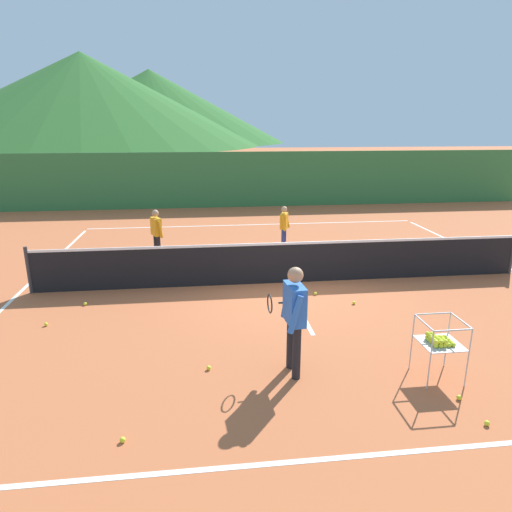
% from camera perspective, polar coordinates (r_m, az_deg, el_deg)
% --- Properties ---
extents(ground_plane, '(120.00, 120.00, 0.00)m').
position_cam_1_polar(ground_plane, '(10.60, 3.68, -3.36)').
color(ground_plane, '#BC6038').
extents(line_baseline_near, '(11.85, 0.08, 0.01)m').
position_cam_1_polar(line_baseline_near, '(5.71, 15.08, -23.08)').
color(line_baseline_near, white).
rests_on(line_baseline_near, ground).
extents(line_baseline_far, '(11.85, 0.08, 0.01)m').
position_cam_1_polar(line_baseline_far, '(16.60, -0.25, 3.99)').
color(line_baseline_far, white).
rests_on(line_baseline_far, ground).
extents(line_sideline_west, '(0.08, 12.06, 0.01)m').
position_cam_1_polar(line_sideline_west, '(11.19, -27.79, -4.19)').
color(line_sideline_west, white).
rests_on(line_sideline_west, ground).
extents(line_service_center, '(0.08, 5.54, 0.01)m').
position_cam_1_polar(line_service_center, '(10.60, 3.68, -3.35)').
color(line_service_center, white).
rests_on(line_service_center, ground).
extents(tennis_net, '(11.39, 0.08, 1.05)m').
position_cam_1_polar(tennis_net, '(10.44, 3.73, -0.78)').
color(tennis_net, '#333338').
rests_on(tennis_net, ground).
extents(instructor, '(0.48, 0.74, 1.66)m').
position_cam_1_polar(instructor, '(6.54, 4.80, -6.95)').
color(instructor, black).
rests_on(instructor, ground).
extents(student_0, '(0.37, 0.57, 1.38)m').
position_cam_1_polar(student_0, '(12.43, -12.48, 3.24)').
color(student_0, black).
rests_on(student_0, ground).
extents(student_1, '(0.37, 0.52, 1.28)m').
position_cam_1_polar(student_1, '(13.18, 3.58, 4.09)').
color(student_1, navy).
rests_on(student_1, ground).
extents(ball_cart, '(0.58, 0.58, 0.90)m').
position_cam_1_polar(ball_cart, '(7.07, 22.16, -9.89)').
color(ball_cart, '#B7B7BC').
rests_on(ball_cart, ground).
extents(tennis_ball_0, '(0.07, 0.07, 0.07)m').
position_cam_1_polar(tennis_ball_0, '(9.54, 12.28, -5.80)').
color(tennis_ball_0, yellow).
rests_on(tennis_ball_0, ground).
extents(tennis_ball_1, '(0.07, 0.07, 0.07)m').
position_cam_1_polar(tennis_ball_1, '(5.89, -16.51, -21.39)').
color(tennis_ball_1, yellow).
rests_on(tennis_ball_1, ground).
extents(tennis_ball_2, '(0.07, 0.07, 0.07)m').
position_cam_1_polar(tennis_ball_2, '(9.91, -20.79, -5.68)').
color(tennis_ball_2, yellow).
rests_on(tennis_ball_2, ground).
extents(tennis_ball_3, '(0.07, 0.07, 0.07)m').
position_cam_1_polar(tennis_ball_3, '(9.23, -25.02, -7.83)').
color(tennis_ball_3, yellow).
rests_on(tennis_ball_3, ground).
extents(tennis_ball_4, '(0.07, 0.07, 0.07)m').
position_cam_1_polar(tennis_ball_4, '(6.57, 27.18, -18.30)').
color(tennis_ball_4, yellow).
rests_on(tennis_ball_4, ground).
extents(tennis_ball_7, '(0.07, 0.07, 0.07)m').
position_cam_1_polar(tennis_ball_7, '(6.93, 24.29, -16.00)').
color(tennis_ball_7, yellow).
rests_on(tennis_ball_7, ground).
extents(tennis_ball_8, '(0.07, 0.07, 0.07)m').
position_cam_1_polar(tennis_ball_8, '(9.90, 7.52, -4.73)').
color(tennis_ball_8, yellow).
rests_on(tennis_ball_8, ground).
extents(tennis_ball_9, '(0.07, 0.07, 0.07)m').
position_cam_1_polar(tennis_ball_9, '(7.05, -6.00, -13.89)').
color(tennis_ball_9, yellow).
rests_on(tennis_ball_9, ground).
extents(windscreen_fence, '(26.08, 0.08, 2.41)m').
position_cam_1_polar(windscreen_fence, '(20.09, -1.51, 9.64)').
color(windscreen_fence, '#33753D').
rests_on(windscreen_fence, ground).
extents(hill_0, '(56.73, 56.73, 14.49)m').
position_cam_1_polar(hill_0, '(82.03, -20.92, 17.99)').
color(hill_0, '#2D6628').
rests_on(hill_0, ground).
extents(hill_1, '(50.83, 50.83, 13.29)m').
position_cam_1_polar(hill_1, '(92.68, -13.18, 17.94)').
color(hill_1, '#2D6628').
rests_on(hill_1, ground).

